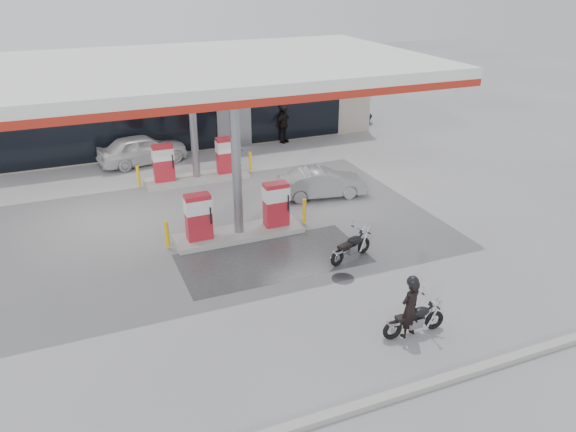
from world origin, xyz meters
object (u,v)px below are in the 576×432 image
at_px(pump_island_far, 196,165).
at_px(attendant, 235,148).
at_px(main_motorcycle, 415,320).
at_px(hatchback_silver, 322,183).
at_px(biker_walking, 283,124).
at_px(pump_island_near, 239,217).
at_px(parked_car_right, 337,114).
at_px(biker_main, 410,308).
at_px(sedan_white, 143,149).
at_px(parked_motorcycle, 351,247).

relative_size(pump_island_far, attendant, 2.80).
bearing_deg(pump_island_far, attendant, 25.21).
xyz_separation_m(pump_island_far, main_motorcycle, (2.41, -13.16, -0.30)).
distance_m(hatchback_silver, biker_walking, 7.74).
relative_size(pump_island_near, biker_walking, 2.62).
height_order(pump_island_far, parked_car_right, pump_island_far).
bearing_deg(biker_main, pump_island_near, -88.14).
distance_m(pump_island_near, attendant, 7.32).
bearing_deg(parked_car_right, biker_main, 156.37).
bearing_deg(attendant, biker_main, -174.30).
height_order(biker_main, sedan_white, biker_main).
distance_m(pump_island_near, parked_car_right, 15.62).
relative_size(pump_island_far, biker_main, 3.12).
height_order(pump_island_near, attendant, attendant).
bearing_deg(biker_main, main_motorcycle, 163.57).
relative_size(attendant, parked_car_right, 0.43).
relative_size(parked_motorcycle, sedan_white, 0.42).
distance_m(main_motorcycle, biker_walking, 17.27).
bearing_deg(biker_walking, attendant, -169.49).
relative_size(main_motorcycle, hatchback_silver, 0.50).
bearing_deg(pump_island_near, sedan_white, 100.96).
height_order(sedan_white, hatchback_silver, sedan_white).
distance_m(pump_island_far, parked_motorcycle, 9.42).
bearing_deg(biker_walking, main_motorcycle, -128.74).
height_order(parked_motorcycle, sedan_white, sedan_white).
distance_m(hatchback_silver, parked_car_right, 11.35).
relative_size(attendant, biker_walking, 0.93).
bearing_deg(parked_car_right, pump_island_far, 119.44).
relative_size(pump_island_near, main_motorcycle, 2.88).
bearing_deg(attendant, parked_motorcycle, -170.66).
height_order(biker_main, attendant, attendant).
xyz_separation_m(main_motorcycle, biker_walking, (3.25, 16.96, 0.58)).
bearing_deg(biker_main, attendant, -105.00).
xyz_separation_m(parked_car_right, biker_walking, (-4.34, -2.20, 0.39)).
xyz_separation_m(sedan_white, attendant, (3.91, -2.20, 0.21)).
height_order(pump_island_near, parked_motorcycle, pump_island_near).
distance_m(main_motorcycle, hatchback_silver, 9.54).
bearing_deg(sedan_white, biker_main, -176.21).
bearing_deg(sedan_white, attendant, -129.35).
bearing_deg(pump_island_far, parked_car_right, 30.96).
distance_m(biker_main, parked_car_right, 20.67).
xyz_separation_m(pump_island_near, biker_walking, (5.66, 9.80, 0.27)).
relative_size(pump_island_near, parked_car_right, 1.20).
distance_m(parked_car_right, biker_walking, 4.88).
xyz_separation_m(main_motorcycle, hatchback_silver, (1.86, 9.36, 0.18)).
distance_m(pump_island_near, sedan_white, 9.37).
bearing_deg(parked_motorcycle, main_motorcycle, -115.34).
xyz_separation_m(hatchback_silver, biker_walking, (1.39, 7.60, 0.40)).
height_order(hatchback_silver, parked_car_right, parked_car_right).
xyz_separation_m(pump_island_near, main_motorcycle, (2.41, -7.16, -0.30)).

